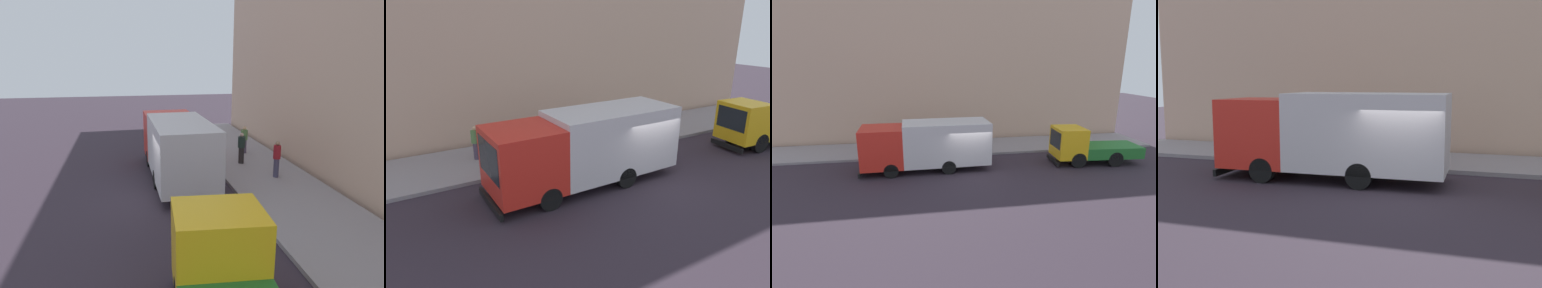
% 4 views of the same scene
% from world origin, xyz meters
% --- Properties ---
extents(ground, '(80.00, 80.00, 0.00)m').
position_xyz_m(ground, '(0.00, 0.00, 0.00)').
color(ground, '#302630').
extents(sidewalk, '(4.18, 30.00, 0.16)m').
position_xyz_m(sidewalk, '(5.09, 0.00, 0.08)').
color(sidewalk, gray).
rests_on(sidewalk, ground).
extents(building_facade, '(0.50, 30.00, 12.17)m').
position_xyz_m(building_facade, '(7.68, 0.00, 6.09)').
color(building_facade, '#D1A88C').
rests_on(building_facade, ground).
extents(large_utility_truck, '(2.63, 7.83, 2.97)m').
position_xyz_m(large_utility_truck, '(0.85, 2.51, 1.64)').
color(large_utility_truck, red).
rests_on(large_utility_truck, ground).
extents(pedestrian_walking, '(0.48, 0.48, 1.59)m').
position_xyz_m(pedestrian_walking, '(5.34, 5.72, 0.98)').
color(pedestrian_walking, '#4D4158').
rests_on(pedestrian_walking, sidewalk).
extents(pedestrian_standing, '(0.48, 0.48, 1.65)m').
position_xyz_m(pedestrian_standing, '(4.51, 3.75, 1.02)').
color(pedestrian_standing, black).
rests_on(pedestrian_standing, sidewalk).
extents(pedestrian_third, '(0.40, 0.40, 1.73)m').
position_xyz_m(pedestrian_third, '(5.40, 1.30, 1.08)').
color(pedestrian_third, '#433F5A').
rests_on(pedestrian_third, sidewalk).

